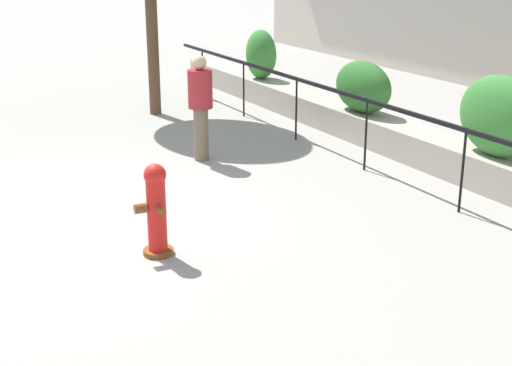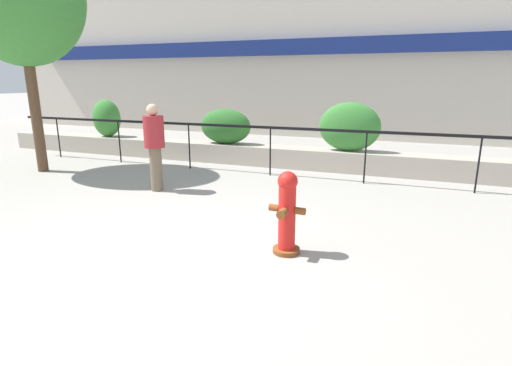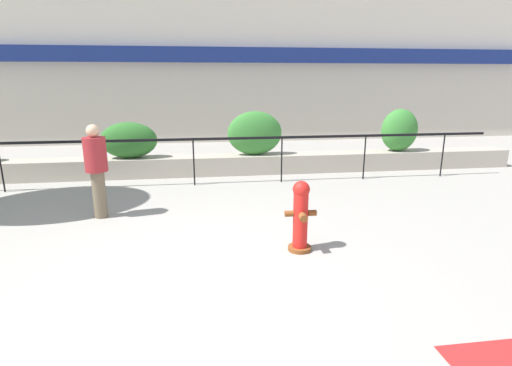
% 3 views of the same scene
% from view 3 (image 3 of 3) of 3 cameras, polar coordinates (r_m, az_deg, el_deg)
% --- Properties ---
extents(ground_plane, '(120.00, 120.00, 0.00)m').
position_cam_3_polar(ground_plane, '(5.22, -9.11, -14.35)').
color(ground_plane, '#9E9991').
extents(building_facade, '(30.00, 1.36, 8.00)m').
position_cam_3_polar(building_facade, '(16.61, -9.13, 19.70)').
color(building_facade, beige).
rests_on(building_facade, ground).
extents(planter_wall_low, '(18.00, 0.70, 0.50)m').
position_cam_3_polar(planter_wall_low, '(10.81, -8.75, 2.49)').
color(planter_wall_low, '#ADA393').
rests_on(planter_wall_low, ground).
extents(fence_railing_segment, '(15.00, 0.05, 1.15)m').
position_cam_3_polar(fence_railing_segment, '(9.59, -8.98, 5.59)').
color(fence_railing_segment, black).
rests_on(fence_railing_segment, ground).
extents(hedge_bush_1, '(1.43, 0.68, 0.93)m').
position_cam_3_polar(hedge_bush_1, '(10.83, -17.71, 5.84)').
color(hedge_bush_1, '#2D6B28').
rests_on(hedge_bush_1, planter_wall_low).
extents(hedge_bush_2, '(1.46, 0.57, 1.17)m').
position_cam_3_polar(hedge_bush_2, '(10.76, -0.18, 7.12)').
color(hedge_bush_2, '#387F33').
rests_on(hedge_bush_2, planter_wall_low).
extents(hedge_bush_3, '(1.05, 0.70, 1.19)m').
position_cam_3_polar(hedge_bush_3, '(12.03, 19.81, 7.12)').
color(hedge_bush_3, '#387F33').
rests_on(hedge_bush_3, planter_wall_low).
extents(fire_hydrant, '(0.48, 0.43, 1.08)m').
position_cam_3_polar(fire_hydrant, '(5.95, 6.39, -4.65)').
color(fire_hydrant, brown).
rests_on(fire_hydrant, ground).
extents(pedestrian, '(0.57, 0.57, 1.73)m').
position_cam_3_polar(pedestrian, '(7.79, -21.84, 2.34)').
color(pedestrian, brown).
rests_on(pedestrian, ground).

